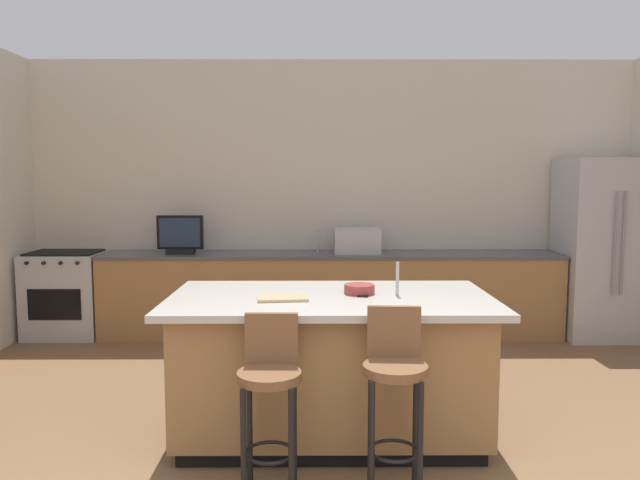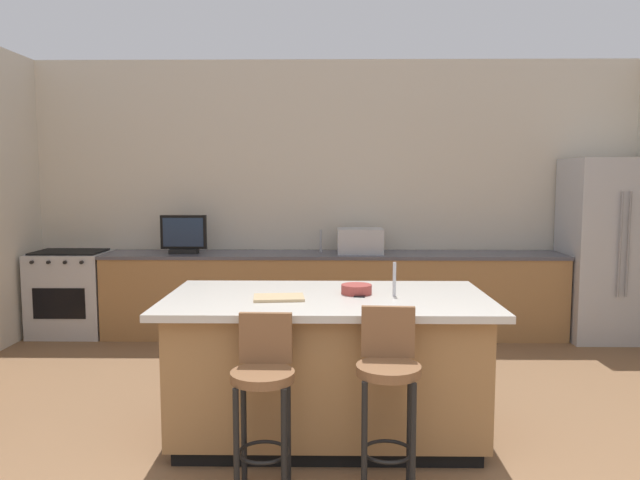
% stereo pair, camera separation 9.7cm
% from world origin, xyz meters
% --- Properties ---
extents(wall_back, '(7.10, 0.12, 2.97)m').
position_xyz_m(wall_back, '(0.00, 4.89, 1.48)').
color(wall_back, beige).
rests_on(wall_back, ground_plane).
extents(counter_back, '(4.87, 0.62, 0.89)m').
position_xyz_m(counter_back, '(-0.02, 4.51, 0.45)').
color(counter_back, '#9E7042').
rests_on(counter_back, ground_plane).
extents(kitchen_island, '(2.08, 1.15, 0.93)m').
position_xyz_m(kitchen_island, '(-0.08, 1.96, 0.48)').
color(kitchen_island, black).
rests_on(kitchen_island, ground_plane).
extents(refrigerator, '(0.82, 0.77, 1.89)m').
position_xyz_m(refrigerator, '(2.83, 4.45, 0.95)').
color(refrigerator, '#B7BABF').
rests_on(refrigerator, ground_plane).
extents(range_oven, '(0.78, 0.63, 0.91)m').
position_xyz_m(range_oven, '(-2.85, 4.51, 0.45)').
color(range_oven, '#B7BABF').
rests_on(range_oven, ground_plane).
extents(microwave, '(0.48, 0.36, 0.26)m').
position_xyz_m(microwave, '(0.26, 4.51, 1.02)').
color(microwave, '#B7BABF').
rests_on(microwave, counter_back).
extents(tv_monitor, '(0.48, 0.16, 0.41)m').
position_xyz_m(tv_monitor, '(-1.61, 4.46, 1.08)').
color(tv_monitor, black).
rests_on(tv_monitor, counter_back).
extents(sink_faucet_back, '(0.02, 0.02, 0.24)m').
position_xyz_m(sink_faucet_back, '(-0.16, 4.61, 1.01)').
color(sink_faucet_back, '#B2B2B7').
rests_on(sink_faucet_back, counter_back).
extents(sink_faucet_island, '(0.02, 0.02, 0.22)m').
position_xyz_m(sink_faucet_island, '(0.35, 1.96, 1.04)').
color(sink_faucet_island, '#B2B2B7').
rests_on(sink_faucet_island, kitchen_island).
extents(bar_stool_left, '(0.34, 0.34, 0.96)m').
position_xyz_m(bar_stool_left, '(-0.42, 1.22, 0.57)').
color(bar_stool_left, brown).
rests_on(bar_stool_left, ground_plane).
extents(bar_stool_right, '(0.34, 0.35, 1.00)m').
position_xyz_m(bar_stool_right, '(0.24, 1.21, 0.60)').
color(bar_stool_right, brown).
rests_on(bar_stool_right, ground_plane).
extents(fruit_bowl, '(0.20, 0.20, 0.06)m').
position_xyz_m(fruit_bowl, '(0.11, 2.02, 0.96)').
color(fruit_bowl, '#993833').
rests_on(fruit_bowl, kitchen_island).
extents(cell_phone, '(0.10, 0.16, 0.01)m').
position_xyz_m(cell_phone, '(0.13, 1.97, 0.94)').
color(cell_phone, black).
rests_on(cell_phone, kitchen_island).
extents(cutting_board, '(0.34, 0.25, 0.02)m').
position_xyz_m(cutting_board, '(-0.39, 1.84, 0.94)').
color(cutting_board, tan).
rests_on(cutting_board, kitchen_island).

